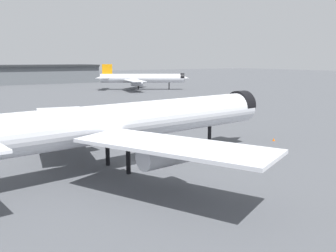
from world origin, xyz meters
The scene contains 5 objects.
ground centered at (0.00, 0.00, 0.00)m, with size 900.00×900.00×0.00m, color #4C4F54.
airliner_near_gate centered at (-2.05, -0.72, 6.66)m, with size 56.62×51.38×15.13m.
airliner_far_taxiway centered at (68.03, 122.84, 5.74)m, with size 43.88×39.33×13.04m.
baggage_tug_wing centered at (-4.42, 33.48, 0.97)m, with size 2.66×3.53×1.85m.
traffic_cone_near_nose centered at (29.16, 0.04, 0.31)m, with size 0.49×0.49×0.62m, color #F2600C.
Camera 1 is at (-26.11, -48.33, 15.43)m, focal length 40.25 mm.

